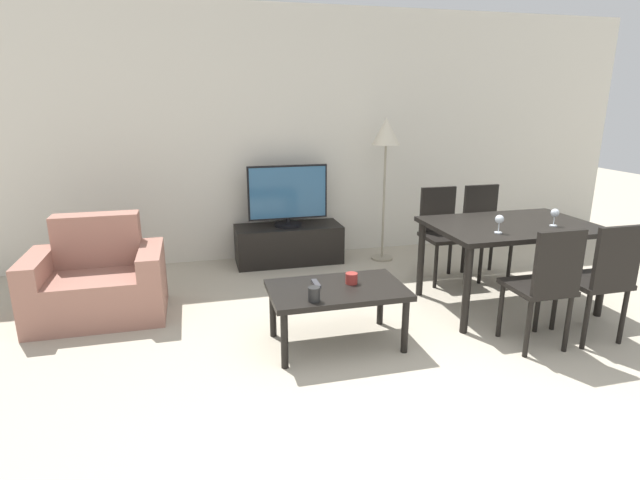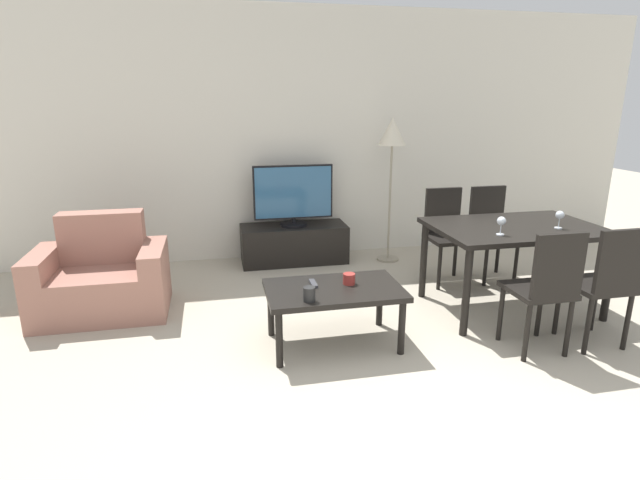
% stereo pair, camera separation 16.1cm
% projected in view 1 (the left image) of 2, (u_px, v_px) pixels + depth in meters
% --- Properties ---
extents(ground_plane, '(18.00, 18.00, 0.00)m').
position_uv_depth(ground_plane, '(466.00, 434.00, 2.71)').
color(ground_plane, '#B2A893').
extents(wall_back, '(7.70, 0.06, 2.70)m').
position_uv_depth(wall_back, '(314.00, 136.00, 5.55)').
color(wall_back, silver).
rests_on(wall_back, ground_plane).
extents(armchair, '(1.05, 0.69, 0.82)m').
position_uv_depth(armchair, '(98.00, 283.00, 4.11)').
color(armchair, '#9E6B5B').
rests_on(armchair, ground_plane).
extents(tv_stand, '(1.15, 0.46, 0.41)m').
position_uv_depth(tv_stand, '(289.00, 244.00, 5.50)').
color(tv_stand, black).
rests_on(tv_stand, ground_plane).
extents(tv, '(0.86, 0.30, 0.66)m').
position_uv_depth(tv, '(288.00, 196.00, 5.35)').
color(tv, black).
rests_on(tv, tv_stand).
extents(coffee_table, '(0.98, 0.59, 0.45)m').
position_uv_depth(coffee_table, '(337.00, 294.00, 3.59)').
color(coffee_table, black).
rests_on(coffee_table, ground_plane).
extents(dining_table, '(1.37, 0.92, 0.74)m').
position_uv_depth(dining_table, '(511.00, 233.00, 4.22)').
color(dining_table, black).
rests_on(dining_table, ground_plane).
extents(dining_chair_near, '(0.40, 0.40, 0.91)m').
position_uv_depth(dining_chair_near, '(545.00, 282.00, 3.49)').
color(dining_chair_near, black).
rests_on(dining_chair_near, ground_plane).
extents(dining_chair_far, '(0.40, 0.40, 0.91)m').
position_uv_depth(dining_chair_far, '(484.00, 226.00, 5.03)').
color(dining_chair_far, black).
rests_on(dining_chair_far, ground_plane).
extents(dining_chair_near_right, '(0.40, 0.40, 0.91)m').
position_uv_depth(dining_chair_near_right, '(602.00, 276.00, 3.61)').
color(dining_chair_near_right, black).
rests_on(dining_chair_near_right, ground_plane).
extents(dining_chair_far_left, '(0.40, 0.40, 0.91)m').
position_uv_depth(dining_chair_far_left, '(441.00, 229.00, 4.92)').
color(dining_chair_far_left, black).
rests_on(dining_chair_far_left, ground_plane).
extents(floor_lamp, '(0.29, 0.29, 1.56)m').
position_uv_depth(floor_lamp, '(386.00, 140.00, 5.28)').
color(floor_lamp, gray).
rests_on(floor_lamp, ground_plane).
extents(remote_primary, '(0.04, 0.15, 0.02)m').
position_uv_depth(remote_primary, '(316.00, 284.00, 3.63)').
color(remote_primary, '#38383D').
rests_on(remote_primary, coffee_table).
extents(cup_white_near, '(0.08, 0.08, 0.10)m').
position_uv_depth(cup_white_near, '(314.00, 294.00, 3.32)').
color(cup_white_near, black).
rests_on(cup_white_near, coffee_table).
extents(cup_colored_far, '(0.09, 0.09, 0.08)m').
position_uv_depth(cup_colored_far, '(352.00, 278.00, 3.65)').
color(cup_colored_far, maroon).
rests_on(cup_colored_far, coffee_table).
extents(wine_glass_left, '(0.07, 0.07, 0.15)m').
position_uv_depth(wine_glass_left, '(499.00, 220.00, 3.88)').
color(wine_glass_left, silver).
rests_on(wine_glass_left, dining_table).
extents(wine_glass_center, '(0.07, 0.07, 0.15)m').
position_uv_depth(wine_glass_center, '(555.00, 214.00, 4.09)').
color(wine_glass_center, silver).
rests_on(wine_glass_center, dining_table).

